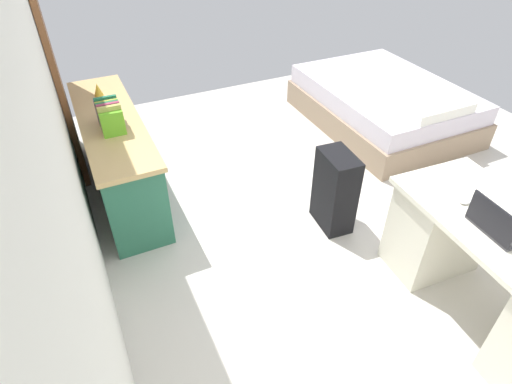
% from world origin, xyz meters
% --- Properties ---
extents(ground_plane, '(5.67, 5.67, 0.00)m').
position_xyz_m(ground_plane, '(0.00, 0.00, 0.00)').
color(ground_plane, beige).
extents(wall_back, '(4.67, 0.10, 2.52)m').
position_xyz_m(wall_back, '(0.00, 2.08, 1.26)').
color(wall_back, silver).
rests_on(wall_back, ground_plane).
extents(door_wooden, '(0.88, 0.05, 2.04)m').
position_xyz_m(door_wooden, '(1.78, 2.00, 1.02)').
color(door_wooden, brown).
rests_on(door_wooden, ground_plane).
extents(desk, '(1.48, 0.75, 0.73)m').
position_xyz_m(desk, '(-1.23, -0.14, 0.38)').
color(desk, silver).
rests_on(desk, ground_plane).
extents(credenza, '(1.80, 0.48, 0.73)m').
position_xyz_m(credenza, '(1.14, 1.69, 0.37)').
color(credenza, '#28664C').
rests_on(credenza, ground_plane).
extents(bed, '(1.91, 1.41, 0.58)m').
position_xyz_m(bed, '(1.15, -1.23, 0.24)').
color(bed, gray).
rests_on(bed, ground_plane).
extents(suitcase_black, '(0.38, 0.25, 0.67)m').
position_xyz_m(suitcase_black, '(-0.06, 0.23, 0.33)').
color(suitcase_black, black).
rests_on(suitcase_black, ground_plane).
extents(laptop, '(0.32, 0.24, 0.21)m').
position_xyz_m(laptop, '(-1.17, -0.05, 0.77)').
color(laptop, '#333338').
rests_on(laptop, desk).
extents(computer_mouse, '(0.07, 0.10, 0.03)m').
position_xyz_m(computer_mouse, '(-0.91, -0.11, 0.74)').
color(computer_mouse, white).
rests_on(computer_mouse, desk).
extents(book_row, '(0.32, 0.17, 0.24)m').
position_xyz_m(book_row, '(0.96, 1.70, 0.84)').
color(book_row, '#5FB126').
rests_on(book_row, credenza).
extents(figurine_small, '(0.08, 0.08, 0.11)m').
position_xyz_m(figurine_small, '(1.63, 1.70, 0.79)').
color(figurine_small, gold).
rests_on(figurine_small, credenza).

